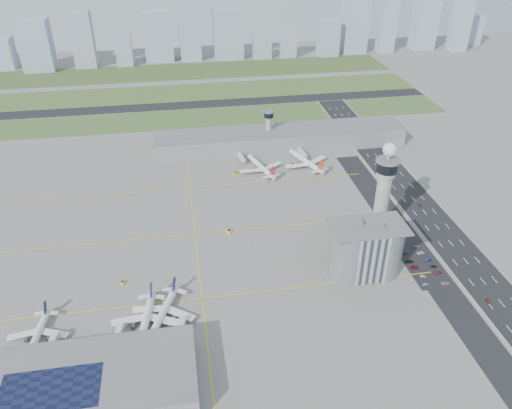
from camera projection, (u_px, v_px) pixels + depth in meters
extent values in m
plane|color=gray|center=(266.00, 256.00, 295.72)|extent=(1000.00, 1000.00, 0.00)
cube|color=#4B6E34|center=(203.00, 118.00, 481.69)|extent=(480.00, 50.00, 0.08)
cube|color=#45582A|center=(198.00, 92.00, 544.63)|extent=(480.00, 60.00, 0.08)
cube|color=#405428|center=(193.00, 71.00, 611.76)|extent=(480.00, 70.00, 0.08)
cube|color=black|center=(200.00, 104.00, 512.73)|extent=(480.00, 22.00, 0.10)
cube|color=black|center=(446.00, 238.00, 311.94)|extent=(28.00, 500.00, 0.10)
cube|color=#9E9E99|center=(425.00, 239.00, 309.67)|extent=(0.60, 500.00, 1.20)
cube|color=#9E9E99|center=(467.00, 235.00, 313.63)|extent=(0.60, 500.00, 1.20)
cube|color=black|center=(416.00, 251.00, 300.02)|extent=(18.00, 260.00, 0.08)
cube|color=black|center=(421.00, 264.00, 289.66)|extent=(20.00, 44.00, 0.10)
cube|color=yellow|center=(202.00, 298.00, 264.90)|extent=(260.00, 0.60, 0.01)
cube|color=yellow|center=(195.00, 234.00, 315.25)|extent=(260.00, 0.60, 0.01)
cube|color=yellow|center=(190.00, 188.00, 365.60)|extent=(260.00, 0.60, 0.01)
cube|color=yellow|center=(195.00, 234.00, 315.25)|extent=(0.60, 260.00, 0.01)
cylinder|color=#ADAAA5|center=(381.00, 205.00, 300.00)|extent=(8.40, 8.40, 48.00)
cylinder|color=#ADAAA5|center=(386.00, 172.00, 288.45)|extent=(11.00, 11.00, 4.00)
cylinder|color=black|center=(387.00, 166.00, 286.34)|extent=(13.00, 13.00, 6.00)
cylinder|color=slate|center=(388.00, 161.00, 284.51)|extent=(14.00, 14.00, 1.00)
cylinder|color=#ADAAA5|center=(389.00, 157.00, 283.19)|extent=(1.60, 1.60, 5.00)
sphere|color=white|center=(390.00, 150.00, 280.83)|extent=(8.00, 8.00, 8.00)
cylinder|color=#ADAAA5|center=(268.00, 132.00, 418.48)|extent=(5.00, 5.00, 28.00)
cylinder|color=black|center=(269.00, 115.00, 410.60)|extent=(8.00, 8.00, 4.00)
cylinder|color=slate|center=(269.00, 112.00, 409.29)|extent=(8.60, 8.60, 0.80)
cube|color=#B2B2B7|center=(365.00, 249.00, 276.73)|extent=(18.00, 24.00, 30.00)
cylinder|color=#B2B2B7|center=(350.00, 251.00, 275.46)|extent=(24.00, 24.00, 30.00)
cylinder|color=#B2B2B7|center=(381.00, 248.00, 278.00)|extent=(24.00, 24.00, 30.00)
cube|color=slate|center=(369.00, 227.00, 268.64)|extent=(42.00, 24.00, 0.80)
cube|color=slate|center=(356.00, 222.00, 269.47)|extent=(6.00, 5.00, 3.00)
cube|color=slate|center=(379.00, 226.00, 266.98)|extent=(5.00, 4.00, 2.40)
cube|color=gray|center=(280.00, 139.00, 421.63)|extent=(210.00, 32.00, 15.00)
cube|color=slate|center=(281.00, 130.00, 417.48)|extent=(210.00, 32.00, 0.80)
cube|color=gray|center=(97.00, 383.00, 211.33)|extent=(84.00, 42.00, 12.00)
cube|color=slate|center=(95.00, 373.00, 207.97)|extent=(84.00, 42.00, 0.80)
cube|color=black|center=(49.00, 390.00, 200.27)|extent=(40.00, 22.00, 0.20)
imported|color=silver|center=(425.00, 284.00, 273.68)|extent=(3.30, 1.45, 1.11)
imported|color=#9B9FA4|center=(423.00, 276.00, 279.58)|extent=(3.49, 1.68, 1.10)
imported|color=maroon|center=(414.00, 267.00, 286.26)|extent=(5.00, 2.82, 1.32)
imported|color=black|center=(410.00, 261.00, 290.70)|extent=(4.52, 2.10, 1.28)
imported|color=navy|center=(405.00, 253.00, 297.72)|extent=(3.50, 1.75, 1.14)
imported|color=silver|center=(400.00, 248.00, 302.31)|extent=(3.53, 1.33, 1.15)
imported|color=#A5A5A5|center=(445.00, 283.00, 274.15)|extent=(4.88, 2.81, 1.28)
imported|color=maroon|center=(438.00, 272.00, 282.19)|extent=(4.55, 2.05, 1.29)
imported|color=black|center=(434.00, 266.00, 287.00)|extent=(3.76, 1.97, 1.22)
imported|color=#13124E|center=(429.00, 260.00, 291.82)|extent=(3.82, 1.71, 1.22)
imported|color=white|center=(421.00, 253.00, 297.66)|extent=(4.97, 2.78, 1.31)
imported|color=#959A9D|center=(417.00, 246.00, 303.35)|extent=(4.26, 1.85, 1.22)
imported|color=maroon|center=(488.00, 301.00, 262.16)|extent=(1.56, 3.47, 1.16)
imported|color=black|center=(420.00, 205.00, 343.74)|extent=(1.79, 3.63, 1.14)
imported|color=navy|center=(384.00, 152.00, 415.35)|extent=(2.55, 4.85, 1.30)
imported|color=slate|center=(345.00, 126.00, 462.47)|extent=(1.69, 3.88, 1.30)
cube|color=#9EADC1|center=(0.00, 53.00, 612.33)|extent=(32.30, 25.84, 36.93)
cube|color=#9EADC1|center=(36.00, 45.00, 599.41)|extent=(35.81, 28.65, 60.36)
cube|color=#9EADC1|center=(83.00, 40.00, 609.13)|extent=(25.49, 20.39, 66.89)
cube|color=#9EADC1|center=(124.00, 47.00, 620.04)|extent=(20.04, 16.03, 45.20)
cube|color=#9EADC1|center=(158.00, 36.00, 637.88)|extent=(35.76, 28.61, 61.22)
cube|color=#9EADC1|center=(189.00, 27.00, 633.24)|extent=(26.33, 21.06, 83.39)
cube|color=#9EADC1|center=(228.00, 33.00, 646.48)|extent=(36.96, 29.57, 62.11)
cube|color=#9EADC1|center=(262.00, 47.00, 654.33)|extent=(23.01, 18.41, 27.75)
cube|color=#9EADC1|center=(288.00, 42.00, 656.04)|extent=(20.22, 16.18, 38.97)
cube|color=#9EADC1|center=(328.00, 37.00, 659.84)|extent=(26.14, 20.92, 46.89)
cube|color=#9EADC1|center=(355.00, 21.00, 666.42)|extent=(32.26, 25.81, 81.20)
cube|color=#9EADC1|center=(387.00, 26.00, 670.04)|extent=(21.59, 17.28, 68.75)
cube|color=#9EADC1|center=(424.00, 25.00, 687.33)|extent=(30.25, 24.20, 63.40)
cube|color=#9EADC1|center=(461.00, 24.00, 674.79)|extent=(23.04, 18.43, 71.56)
cube|color=#9EADC1|center=(472.00, 30.00, 710.89)|extent=(22.64, 18.11, 41.06)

